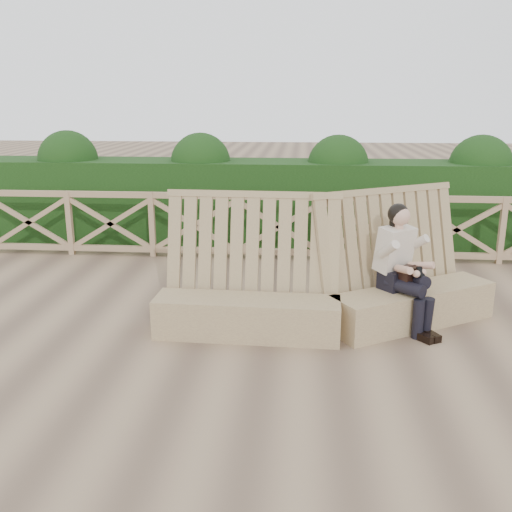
{
  "coord_description": "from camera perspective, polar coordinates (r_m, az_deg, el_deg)",
  "views": [
    {
      "loc": [
        0.36,
        -5.7,
        2.6
      ],
      "look_at": [
        -0.13,
        0.4,
        0.9
      ],
      "focal_mm": 40.0,
      "sensor_mm": 36.0,
      "label": 1
    }
  ],
  "objects": [
    {
      "name": "ground",
      "position": [
        6.28,
        0.91,
        -8.95
      ],
      "size": [
        60.0,
        60.0,
        0.0
      ],
      "primitive_type": "plane",
      "color": "brown",
      "rests_on": "ground"
    },
    {
      "name": "bench",
      "position": [
        6.68,
        7.46,
        -3.89
      ],
      "size": [
        3.99,
        1.75,
        1.58
      ],
      "rotation": [
        0.0,
        0.0,
        0.22
      ],
      "color": "#84684B",
      "rests_on": "ground"
    },
    {
      "name": "woman",
      "position": [
        6.75,
        14.42,
        -0.74
      ],
      "size": [
        0.75,
        0.9,
        1.45
      ],
      "rotation": [
        0.0,
        0.0,
        0.67
      ],
      "color": "black",
      "rests_on": "ground"
    },
    {
      "name": "guardrail",
      "position": [
        9.44,
        2.33,
        2.97
      ],
      "size": [
        10.1,
        0.09,
        1.1
      ],
      "color": "#82694B",
      "rests_on": "ground"
    },
    {
      "name": "hedge",
      "position": [
        10.57,
        2.61,
        5.41
      ],
      "size": [
        12.0,
        1.2,
        1.5
      ],
      "primitive_type": "cube",
      "color": "black",
      "rests_on": "ground"
    }
  ]
}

